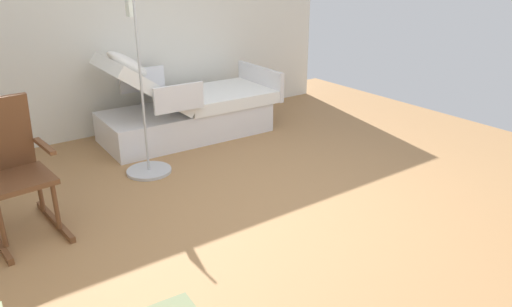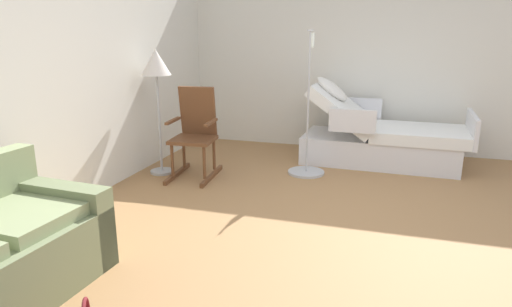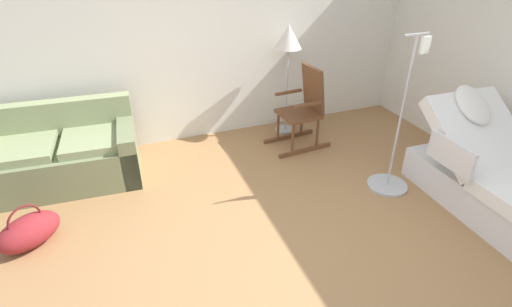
{
  "view_description": "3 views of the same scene",
  "coord_description": "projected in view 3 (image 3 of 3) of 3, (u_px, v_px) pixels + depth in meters",
  "views": [
    {
      "loc": [
        -2.72,
        2.29,
        1.96
      ],
      "look_at": [
        -0.16,
        0.44,
        0.69
      ],
      "focal_mm": 33.67,
      "sensor_mm": 36.0,
      "label": 1
    },
    {
      "loc": [
        -3.74,
        -0.35,
        1.68
      ],
      "look_at": [
        -0.17,
        0.75,
        0.66
      ],
      "focal_mm": 31.74,
      "sensor_mm": 36.0,
      "label": 2
    },
    {
      "loc": [
        -1.24,
        -2.27,
        2.51
      ],
      "look_at": [
        -0.11,
        0.68,
        0.7
      ],
      "focal_mm": 27.53,
      "sensor_mm": 36.0,
      "label": 3
    }
  ],
  "objects": [
    {
      "name": "ground_plane",
      "position": [
        295.0,
        256.0,
        3.47
      ],
      "size": [
        7.04,
        7.04,
        0.0
      ],
      "primitive_type": "plane",
      "color": "#9E7247"
    },
    {
      "name": "back_wall",
      "position": [
        208.0,
        35.0,
        4.93
      ],
      "size": [
        5.83,
        0.1,
        2.7
      ],
      "primitive_type": "cube",
      "color": "silver",
      "rests_on": "ground"
    },
    {
      "name": "hospital_bed",
      "position": [
        508.0,
        189.0,
        3.81
      ],
      "size": [
        1.06,
        2.09,
        1.14
      ],
      "color": "silver",
      "rests_on": "ground"
    },
    {
      "name": "couch",
      "position": [
        63.0,
        157.0,
        4.37
      ],
      "size": [
        1.65,
        0.95,
        0.85
      ],
      "color": "#737D57",
      "rests_on": "ground"
    },
    {
      "name": "rocking_chair",
      "position": [
        304.0,
        109.0,
        5.03
      ],
      "size": [
        0.8,
        0.54,
        1.05
      ],
      "color": "brown",
      "rests_on": "ground"
    },
    {
      "name": "floor_lamp",
      "position": [
        288.0,
        45.0,
        5.01
      ],
      "size": [
        0.34,
        0.34,
        1.48
      ],
      "color": "#B2B5BA",
      "rests_on": "ground"
    },
    {
      "name": "duffel_bag",
      "position": [
        29.0,
        231.0,
        3.52
      ],
      "size": [
        0.64,
        0.58,
        0.43
      ],
      "color": "maroon",
      "rests_on": "ground"
    },
    {
      "name": "iv_pole",
      "position": [
        391.0,
        167.0,
        4.29
      ],
      "size": [
        0.44,
        0.44,
        1.69
      ],
      "color": "#B2B5BA",
      "rests_on": "ground"
    }
  ]
}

